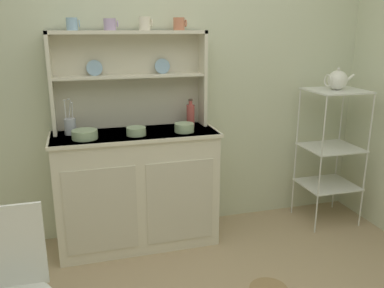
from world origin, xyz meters
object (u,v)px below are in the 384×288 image
object	(u,v)px
bowl_mixing_large	(85,134)
bakers_rack	(332,141)
hutch_shelf_unit	(129,72)
utensil_jar	(70,126)
hutch_cabinet	(137,188)
wire_chair	(10,284)
cup_sky_0	(72,24)
jam_bottle	(191,115)
porcelain_teapot	(337,80)

from	to	relation	value
bowl_mixing_large	bakers_rack	bearing A→B (deg)	0.46
hutch_shelf_unit	utensil_jar	size ratio (longest dim) A/B	4.45
hutch_cabinet	utensil_jar	xyz separation A→B (m)	(-0.43, 0.08, 0.48)
wire_chair	cup_sky_0	distance (m)	1.68
hutch_shelf_unit	cup_sky_0	xyz separation A→B (m)	(-0.37, -0.04, 0.33)
jam_bottle	bakers_rack	bearing A→B (deg)	-7.19
jam_bottle	utensil_jar	xyz separation A→B (m)	(-0.87, -0.01, -0.03)
hutch_cabinet	porcelain_teapot	xyz separation A→B (m)	(1.58, -0.06, 0.74)
hutch_shelf_unit	bakers_rack	bearing A→B (deg)	-8.03
wire_chair	cup_sky_0	size ratio (longest dim) A/B	9.67
jam_bottle	hutch_cabinet	bearing A→B (deg)	-168.76
hutch_shelf_unit	hutch_cabinet	bearing A→B (deg)	-90.00
hutch_shelf_unit	wire_chair	world-z (taller)	hutch_shelf_unit
hutch_cabinet	wire_chair	size ratio (longest dim) A/B	1.38
cup_sky_0	utensil_jar	world-z (taller)	cup_sky_0
wire_chair	bowl_mixing_large	bearing A→B (deg)	48.88
jam_bottle	utensil_jar	size ratio (longest dim) A/B	0.83
cup_sky_0	utensil_jar	xyz separation A→B (m)	(-0.07, -0.04, -0.68)
bakers_rack	utensil_jar	size ratio (longest dim) A/B	4.50
bakers_rack	jam_bottle	bearing A→B (deg)	172.81
jam_bottle	cup_sky_0	bearing A→B (deg)	177.43
hutch_cabinet	cup_sky_0	world-z (taller)	cup_sky_0
bakers_rack	bowl_mixing_large	distance (m)	1.93
wire_chair	porcelain_teapot	xyz separation A→B (m)	(2.29, 1.06, 0.67)
bowl_mixing_large	porcelain_teapot	distance (m)	1.94
bowl_mixing_large	jam_bottle	xyz separation A→B (m)	(0.78, 0.16, 0.06)
hutch_cabinet	cup_sky_0	distance (m)	1.22
porcelain_teapot	hutch_cabinet	bearing A→B (deg)	177.90
hutch_cabinet	bowl_mixing_large	world-z (taller)	bowl_mixing_large
hutch_cabinet	porcelain_teapot	world-z (taller)	porcelain_teapot
bowl_mixing_large	utensil_jar	world-z (taller)	utensil_jar
hutch_cabinet	wire_chair	world-z (taller)	hutch_cabinet
cup_sky_0	jam_bottle	xyz separation A→B (m)	(0.80, -0.04, -0.65)
wire_chair	bowl_mixing_large	size ratio (longest dim) A/B	4.99
hutch_cabinet	utensil_jar	distance (m)	0.65
hutch_cabinet	bakers_rack	distance (m)	1.60
bakers_rack	utensil_jar	xyz separation A→B (m)	(-2.01, 0.14, 0.23)
utensil_jar	cup_sky_0	bearing A→B (deg)	33.17
utensil_jar	porcelain_teapot	world-z (taller)	porcelain_teapot
jam_bottle	porcelain_teapot	xyz separation A→B (m)	(1.14, -0.14, 0.24)
bakers_rack	bowl_mixing_large	world-z (taller)	bakers_rack
cup_sky_0	hutch_cabinet	bearing A→B (deg)	-18.42
bowl_mixing_large	porcelain_teapot	xyz separation A→B (m)	(1.92, 0.02, 0.29)
hutch_shelf_unit	jam_bottle	bearing A→B (deg)	-10.24
cup_sky_0	wire_chair	bearing A→B (deg)	-105.57
bowl_mixing_large	utensil_jar	distance (m)	0.18
wire_chair	jam_bottle	size ratio (longest dim) A/B	4.18
bowl_mixing_large	jam_bottle	bearing A→B (deg)	11.61
hutch_shelf_unit	wire_chair	xyz separation A→B (m)	(-0.71, -1.28, -0.75)
cup_sky_0	jam_bottle	bearing A→B (deg)	-2.57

